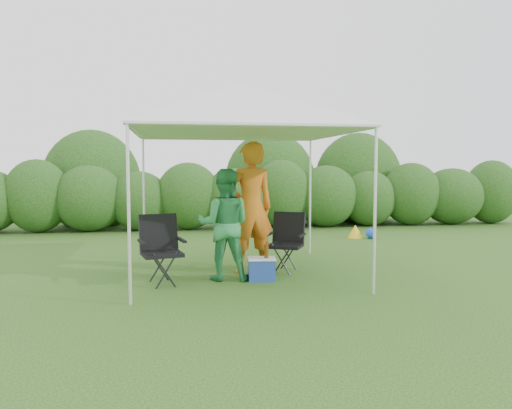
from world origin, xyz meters
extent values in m
plane|color=#36601E|center=(0.00, 0.00, 0.00)|extent=(70.00, 70.00, 0.00)
ellipsoid|color=#29541B|center=(-4.28, 6.00, 0.90)|extent=(1.57, 1.34, 1.80)
cylinder|color=#382616|center=(-4.28, 6.00, 0.15)|extent=(0.12, 0.12, 0.30)
ellipsoid|color=#29541B|center=(-3.06, 6.00, 0.82)|extent=(1.72, 1.47, 1.65)
cylinder|color=#382616|center=(-3.06, 6.00, 0.15)|extent=(0.12, 0.12, 0.30)
ellipsoid|color=#29541B|center=(-1.84, 6.00, 0.75)|extent=(1.50, 1.28, 1.50)
cylinder|color=#382616|center=(-1.84, 6.00, 0.15)|extent=(0.12, 0.12, 0.30)
ellipsoid|color=#29541B|center=(-0.61, 6.00, 0.86)|extent=(1.65, 1.40, 1.73)
cylinder|color=#382616|center=(-0.61, 6.00, 0.15)|extent=(0.12, 0.12, 0.30)
ellipsoid|color=#29541B|center=(0.61, 6.00, 0.79)|extent=(1.80, 1.53, 1.57)
cylinder|color=#382616|center=(0.61, 6.00, 0.15)|extent=(0.12, 0.12, 0.30)
ellipsoid|color=#29541B|center=(1.84, 6.00, 0.90)|extent=(1.58, 1.34, 1.80)
cylinder|color=#382616|center=(1.84, 6.00, 0.15)|extent=(0.12, 0.12, 0.30)
ellipsoid|color=#29541B|center=(3.06, 6.00, 0.82)|extent=(1.72, 1.47, 1.65)
cylinder|color=#382616|center=(3.06, 6.00, 0.15)|extent=(0.12, 0.12, 0.30)
ellipsoid|color=#29541B|center=(4.28, 6.00, 0.75)|extent=(1.50, 1.28, 1.50)
cylinder|color=#382616|center=(4.28, 6.00, 0.15)|extent=(0.12, 0.12, 0.30)
ellipsoid|color=#29541B|center=(5.51, 6.00, 0.86)|extent=(1.65, 1.40, 1.73)
cylinder|color=#382616|center=(5.51, 6.00, 0.15)|extent=(0.12, 0.12, 0.30)
ellipsoid|color=#29541B|center=(6.73, 6.00, 0.79)|extent=(1.80, 1.53, 1.57)
cylinder|color=#382616|center=(6.73, 6.00, 0.15)|extent=(0.12, 0.12, 0.30)
ellipsoid|color=#29541B|center=(7.95, 6.00, 0.90)|extent=(1.57, 1.34, 1.80)
cylinder|color=#382616|center=(7.95, 6.00, 0.15)|extent=(0.12, 0.12, 0.30)
cylinder|color=silver|center=(-1.50, -1.00, 1.05)|extent=(0.04, 0.04, 2.10)
cylinder|color=silver|center=(1.50, -1.00, 1.05)|extent=(0.04, 0.04, 2.10)
cylinder|color=silver|center=(-1.50, 2.00, 1.05)|extent=(0.04, 0.04, 2.10)
cylinder|color=silver|center=(1.50, 2.00, 1.05)|extent=(0.04, 0.04, 2.10)
cube|color=white|center=(0.00, 0.50, 2.12)|extent=(3.10, 3.10, 0.03)
pyramid|color=white|center=(0.00, 0.50, 2.48)|extent=(3.10, 3.10, 0.70)
cube|color=black|center=(0.70, 0.51, 0.40)|extent=(0.65, 0.63, 0.05)
cube|color=black|center=(0.79, 0.70, 0.67)|extent=(0.50, 0.35, 0.47)
cube|color=black|center=(0.47, 0.63, 0.57)|extent=(0.23, 0.39, 0.03)
cube|color=black|center=(0.92, 0.39, 0.57)|extent=(0.23, 0.39, 0.03)
cylinder|color=black|center=(0.41, 0.42, 0.20)|extent=(0.02, 0.02, 0.40)
cylinder|color=black|center=(0.79, 0.23, 0.20)|extent=(0.02, 0.02, 0.40)
cylinder|color=black|center=(0.60, 0.79, 0.20)|extent=(0.02, 0.02, 0.40)
cylinder|color=black|center=(0.98, 0.60, 0.20)|extent=(0.02, 0.02, 0.40)
cube|color=black|center=(-1.15, -0.03, 0.42)|extent=(0.61, 0.58, 0.05)
cube|color=black|center=(-1.20, 0.18, 0.70)|extent=(0.54, 0.25, 0.50)
cube|color=black|center=(-1.42, -0.09, 0.60)|extent=(0.15, 0.44, 0.03)
cube|color=black|center=(-0.89, 0.03, 0.60)|extent=(0.15, 0.44, 0.03)
cylinder|color=black|center=(-1.32, -0.30, 0.21)|extent=(0.02, 0.02, 0.42)
cylinder|color=black|center=(-0.89, -0.20, 0.21)|extent=(0.02, 0.02, 0.42)
cylinder|color=black|center=(-1.42, 0.13, 0.21)|extent=(0.02, 0.02, 0.42)
cylinder|color=black|center=(-0.99, 0.23, 0.21)|extent=(0.02, 0.02, 0.42)
imported|color=#CA6517|center=(0.16, 0.54, 0.99)|extent=(0.80, 0.60, 1.99)
imported|color=#2D8B49|center=(-0.28, 0.13, 0.79)|extent=(0.87, 0.73, 1.58)
cube|color=#203E92|center=(0.23, -0.02, 0.15)|extent=(0.39, 0.30, 0.30)
cube|color=silver|center=(0.23, -0.02, 0.31)|extent=(0.41, 0.32, 0.03)
cylinder|color=#592D0C|center=(0.29, -0.06, 0.44)|extent=(0.06, 0.06, 0.23)
cone|color=yellow|center=(3.08, 3.84, 0.15)|extent=(0.35, 0.35, 0.29)
sphere|color=blue|center=(3.38, 3.64, 0.12)|extent=(0.24, 0.24, 0.24)
camera|label=1|loc=(-0.99, -6.89, 1.61)|focal=35.00mm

